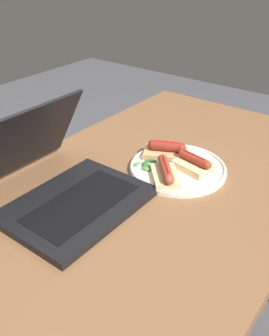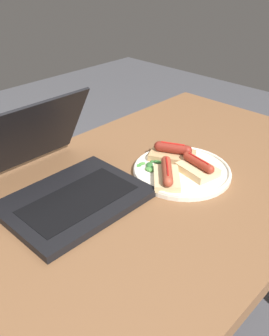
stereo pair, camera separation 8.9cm
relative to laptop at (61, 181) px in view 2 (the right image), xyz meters
name	(u,v)px [view 2 (the right image)]	position (x,y,z in m)	size (l,w,h in m)	color
desk	(138,221)	(0.13, -0.13, -0.13)	(1.33, 0.72, 0.75)	brown
laptop	(61,181)	(0.00, 0.00, 0.00)	(0.32, 0.35, 0.21)	black
plate	(182,171)	(0.28, -0.15, -0.03)	(0.26, 0.26, 0.02)	silver
sausage_toast_left	(167,175)	(0.21, -0.15, -0.01)	(0.12, 0.12, 0.04)	#D6B784
sausage_toast_middle	(198,167)	(0.29, -0.19, -0.01)	(0.09, 0.11, 0.04)	#D6B784
sausage_toast_right	(172,153)	(0.31, -0.09, -0.01)	(0.12, 0.14, 0.05)	tan
salad_pile	(150,166)	(0.23, -0.08, -0.02)	(0.07, 0.07, 0.01)	#2D662D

